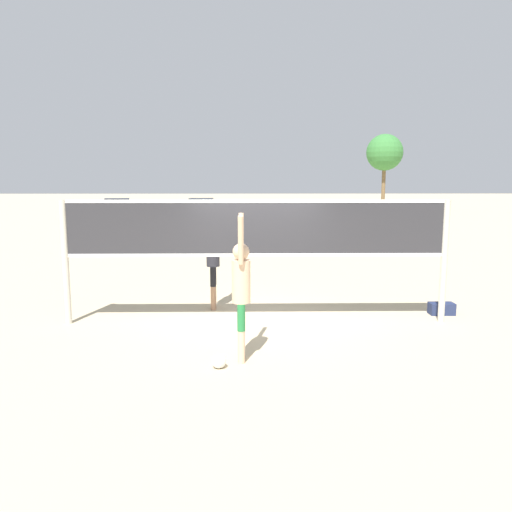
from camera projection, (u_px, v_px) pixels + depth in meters
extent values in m
plane|color=#C6B28C|center=(256.00, 322.00, 9.73)|extent=(200.00, 200.00, 0.00)
cylinder|color=beige|center=(65.00, 263.00, 9.49)|extent=(0.12, 0.12, 2.39)
cylinder|color=beige|center=(444.00, 262.00, 9.61)|extent=(0.12, 0.12, 2.39)
cube|color=#2D2D33|center=(256.00, 228.00, 9.46)|extent=(7.14, 0.02, 1.08)
cube|color=white|center=(256.00, 201.00, 9.38)|extent=(7.14, 0.03, 0.06)
cube|color=white|center=(256.00, 255.00, 9.53)|extent=(7.14, 0.03, 0.06)
cylinder|color=beige|center=(241.00, 347.00, 7.52)|extent=(0.11, 0.11, 0.50)
cylinder|color=#267F3F|center=(241.00, 318.00, 7.46)|extent=(0.12, 0.12, 0.41)
cylinder|color=beige|center=(242.00, 343.00, 7.72)|extent=(0.11, 0.11, 0.50)
cylinder|color=#267F3F|center=(241.00, 314.00, 7.65)|extent=(0.12, 0.12, 0.41)
cylinder|color=beige|center=(241.00, 281.00, 7.48)|extent=(0.28, 0.28, 0.65)
sphere|color=beige|center=(241.00, 252.00, 7.41)|extent=(0.25, 0.25, 0.25)
cylinder|color=beige|center=(241.00, 240.00, 7.14)|extent=(0.08, 0.23, 0.73)
cylinder|color=beige|center=(241.00, 237.00, 7.62)|extent=(0.08, 0.23, 0.73)
cylinder|color=tan|center=(214.00, 296.00, 10.83)|extent=(0.11, 0.11, 0.51)
cylinder|color=black|center=(214.00, 275.00, 10.77)|extent=(0.12, 0.12, 0.42)
cylinder|color=tan|center=(213.00, 298.00, 10.64)|extent=(0.11, 0.11, 0.51)
cylinder|color=black|center=(213.00, 277.00, 10.57)|extent=(0.12, 0.12, 0.42)
cylinder|color=#26262D|center=(213.00, 251.00, 10.59)|extent=(0.28, 0.28, 0.66)
sphere|color=tan|center=(213.00, 229.00, 10.52)|extent=(0.26, 0.26, 0.26)
cylinder|color=tan|center=(213.00, 219.00, 10.73)|extent=(0.08, 0.23, 0.74)
cylinder|color=tan|center=(212.00, 221.00, 10.24)|extent=(0.08, 0.23, 0.74)
sphere|color=white|center=(219.00, 361.00, 7.34)|extent=(0.21, 0.21, 0.21)
cube|color=navy|center=(442.00, 309.00, 10.30)|extent=(0.50, 0.27, 0.24)
cube|color=silver|center=(120.00, 209.00, 40.95)|extent=(4.64, 2.73, 0.73)
cube|color=#2D333D|center=(117.00, 201.00, 40.81)|extent=(2.27, 2.07, 0.48)
cylinder|color=black|center=(137.00, 210.00, 42.13)|extent=(0.67, 0.35, 0.64)
cylinder|color=black|center=(137.00, 211.00, 40.46)|extent=(0.67, 0.35, 0.64)
cylinder|color=black|center=(104.00, 210.00, 41.50)|extent=(0.67, 0.35, 0.64)
cylinder|color=black|center=(103.00, 212.00, 39.83)|extent=(0.67, 0.35, 0.64)
cube|color=#232328|center=(204.00, 210.00, 39.01)|extent=(4.14, 1.99, 0.72)
cube|color=#2D333D|center=(201.00, 202.00, 38.90)|extent=(1.89, 1.78, 0.57)
cylinder|color=black|center=(221.00, 211.00, 39.97)|extent=(0.65, 0.24, 0.64)
cylinder|color=black|center=(220.00, 213.00, 38.21)|extent=(0.65, 0.24, 0.64)
cylinder|color=black|center=(189.00, 211.00, 39.86)|extent=(0.65, 0.24, 0.64)
cylinder|color=black|center=(187.00, 213.00, 38.09)|extent=(0.65, 0.24, 0.64)
cylinder|color=brown|center=(383.00, 186.00, 47.27)|extent=(0.35, 0.35, 4.46)
sphere|color=#387A38|center=(385.00, 152.00, 46.80)|extent=(3.41, 3.41, 3.41)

